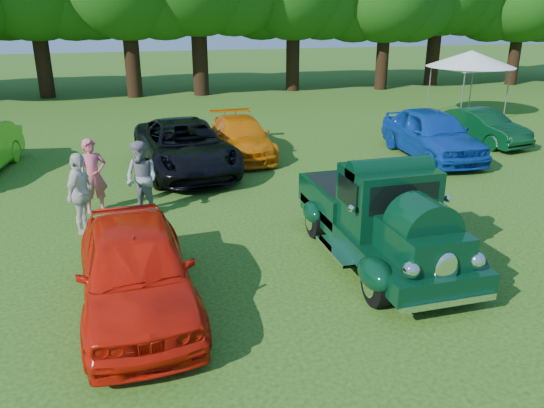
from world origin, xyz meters
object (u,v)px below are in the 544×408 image
object	(u,v)px
back_car_green	(481,127)
back_car_orange	(241,137)
red_convertible	(136,268)
spectator_white	(80,194)
spectator_pink	(93,176)
canopy_tent	(471,59)
spectator_grey	(142,179)
hero_pickup	(380,218)
back_car_black	(185,146)
back_car_blue	(432,134)

from	to	relation	value
back_car_green	back_car_orange	bearing A→B (deg)	165.10
red_convertible	spectator_white	xyz separation A→B (m)	(-1.07, 3.74, 0.17)
spectator_pink	canopy_tent	size ratio (longest dim) A/B	0.44
spectator_pink	spectator_grey	xyz separation A→B (m)	(1.17, -0.50, -0.02)
spectator_pink	spectator_grey	bearing A→B (deg)	-36.81
hero_pickup	back_car_orange	world-z (taller)	hero_pickup
hero_pickup	back_car_green	bearing A→B (deg)	44.35
spectator_grey	spectator_white	xyz separation A→B (m)	(-1.39, -0.87, 0.02)
back_car_black	back_car_green	bearing A→B (deg)	-2.11
spectator_white	red_convertible	bearing A→B (deg)	-142.78
back_car_orange	canopy_tent	world-z (taller)	canopy_tent
back_car_black	back_car_orange	bearing A→B (deg)	26.85
hero_pickup	canopy_tent	distance (m)	17.25
back_car_orange	spectator_pink	size ratio (longest dim) A/B	2.39
back_car_black	spectator_white	world-z (taller)	spectator_white
spectator_grey	back_car_black	bearing A→B (deg)	112.57
hero_pickup	red_convertible	distance (m)	4.95
spectator_white	back_car_orange	bearing A→B (deg)	-19.44
back_car_black	back_car_blue	size ratio (longest dim) A/B	1.15
back_car_orange	spectator_grey	xyz separation A→B (m)	(-3.59, -4.92, 0.28)
back_car_black	red_convertible	bearing A→B (deg)	-107.74
back_car_black	canopy_tent	world-z (taller)	canopy_tent
hero_pickup	back_car_black	world-z (taller)	hero_pickup
spectator_pink	back_car_black	bearing A→B (deg)	35.71
hero_pickup	back_car_orange	distance (m)	8.84
spectator_grey	back_car_orange	bearing A→B (deg)	98.94
back_car_orange	back_car_blue	xyz separation A→B (m)	(6.32, -2.01, 0.18)
red_convertible	spectator_grey	distance (m)	4.63
back_car_green	spectator_pink	bearing A→B (deg)	-175.75
red_convertible	canopy_tent	size ratio (longest dim) A/B	1.05
back_car_blue	spectator_white	bearing A→B (deg)	-158.24
canopy_tent	back_car_green	bearing A→B (deg)	-118.81
back_car_green	canopy_tent	world-z (taller)	canopy_tent
back_car_blue	spectator_white	size ratio (longest dim) A/B	2.59
spectator_pink	back_car_orange	bearing A→B (deg)	29.20
back_car_blue	back_car_green	distance (m)	3.24
spectator_grey	spectator_white	size ratio (longest dim) A/B	0.98
back_car_orange	spectator_grey	bearing A→B (deg)	-124.85
back_car_black	back_car_orange	world-z (taller)	back_car_black
red_convertible	back_car_orange	distance (m)	10.30
back_car_black	spectator_pink	size ratio (longest dim) A/B	2.99
spectator_pink	spectator_white	bearing A→B (deg)	-112.97
red_convertible	spectator_grey	size ratio (longest dim) A/B	2.46
red_convertible	back_car_black	world-z (taller)	back_car_black
spectator_pink	canopy_tent	world-z (taller)	canopy_tent
hero_pickup	spectator_grey	distance (m)	5.99
back_car_blue	back_car_black	bearing A→B (deg)	178.58
back_car_blue	spectator_white	world-z (taller)	spectator_white
back_car_orange	spectator_pink	world-z (taller)	spectator_pink
back_car_black	spectator_grey	xyz separation A→B (m)	(-1.49, -3.60, 0.15)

